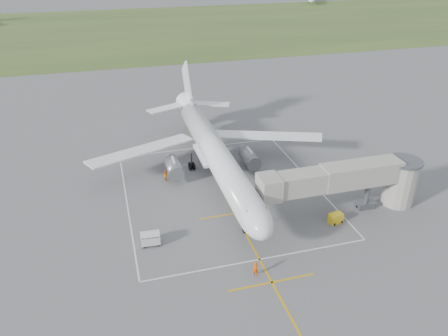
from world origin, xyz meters
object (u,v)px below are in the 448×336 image
object	(u,v)px
baggage_cart	(150,239)
ramp_worker_nose	(255,269)
airliner	(215,152)
gpu_unit	(336,218)
jet_bridge	(355,180)
ramp_worker_wing	(166,175)

from	to	relation	value
baggage_cart	ramp_worker_nose	size ratio (longest dim) A/B	1.30
airliner	gpu_unit	size ratio (longest dim) A/B	23.51
gpu_unit	ramp_worker_nose	xyz separation A→B (m)	(-13.67, -6.86, 0.27)
baggage_cart	ramp_worker_nose	xyz separation A→B (m)	(10.53, -8.76, 0.10)
jet_bridge	baggage_cart	world-z (taller)	jet_bridge
jet_bridge	baggage_cart	bearing A→B (deg)	-179.60
baggage_cart	ramp_worker_wing	size ratio (longest dim) A/B	1.42
ramp_worker_wing	airliner	bearing A→B (deg)	-123.83
jet_bridge	baggage_cart	distance (m)	27.94
jet_bridge	baggage_cart	size ratio (longest dim) A/B	9.73
gpu_unit	ramp_worker_wing	world-z (taller)	ramp_worker_wing
airliner	jet_bridge	size ratio (longest dim) A/B	2.00
airliner	ramp_worker_nose	size ratio (longest dim) A/B	25.21
baggage_cart	ramp_worker_wing	bearing A→B (deg)	77.62
jet_bridge	gpu_unit	xyz separation A→B (m)	(-3.46, -2.10, -4.09)
gpu_unit	ramp_worker_wing	distance (m)	26.44
airliner	jet_bridge	bearing A→B (deg)	-42.19
gpu_unit	ramp_worker_wing	size ratio (longest dim) A/B	1.17
airliner	gpu_unit	bearing A→B (deg)	-53.13
gpu_unit	baggage_cart	size ratio (longest dim) A/B	0.83
gpu_unit	baggage_cart	xyz separation A→B (m)	(-24.20, 1.90, 0.17)
gpu_unit	baggage_cart	distance (m)	24.28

